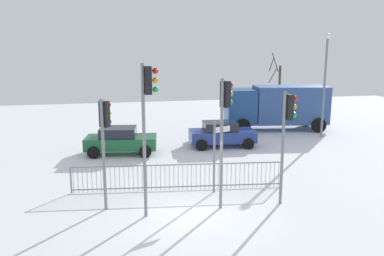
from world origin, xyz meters
name	(u,v)px	position (x,y,z in m)	size (l,w,h in m)	color
ground_plane	(191,213)	(0.00, 0.00, 0.00)	(60.00, 60.00, 0.00)	white
traffic_light_mid_left	(147,107)	(-1.43, 0.13, 3.77)	(0.57, 0.34, 5.17)	slate
traffic_light_mid_right	(287,122)	(3.55, 0.23, 3.04)	(0.56, 0.36, 4.14)	slate
traffic_light_foreground_left	(105,129)	(-2.82, 1.13, 2.90)	(0.43, 0.50, 3.96)	slate
traffic_light_foreground_right	(225,114)	(1.25, 0.34, 3.39)	(0.51, 0.43, 4.64)	slate
direction_sign_post	(216,153)	(1.36, 1.85, 1.61)	(0.75, 0.32, 2.87)	slate
pedestrian_guard_railing	(178,176)	(-0.03, 2.41, 0.55)	(8.50, 1.08, 1.07)	slate
car_green_near	(121,140)	(-2.15, 8.51, 0.77)	(4.01, 2.40, 1.47)	#195933
car_blue_mid	(222,134)	(3.71, 8.97, 0.77)	(3.93, 2.20, 1.47)	navy
delivery_truck	(277,105)	(8.94, 12.93, 1.74)	(7.33, 3.62, 3.10)	#33518C
street_lamp	(325,75)	(10.81, 10.04, 4.06)	(0.36, 0.36, 6.62)	slate
bare_tree_centre	(278,86)	(12.36, 20.26, 2.39)	(1.33, 1.82, 5.36)	#473828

